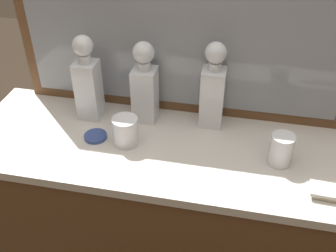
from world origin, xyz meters
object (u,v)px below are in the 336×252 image
at_px(crystal_decanter_far_right, 88,86).
at_px(crystal_decanter_right, 145,90).
at_px(crystal_tumbler_front, 281,151).
at_px(crystal_tumbler_far_right, 126,132).
at_px(porcelain_dish, 96,136).
at_px(crystal_decanter_center, 213,93).

bearing_deg(crystal_decanter_far_right, crystal_decanter_right, 7.28).
distance_m(crystal_decanter_right, crystal_tumbler_front, 0.50).
bearing_deg(crystal_tumbler_far_right, porcelain_dish, 178.51).
xyz_separation_m(crystal_decanter_center, crystal_tumbler_front, (0.24, -0.17, -0.08)).
xyz_separation_m(crystal_decanter_far_right, porcelain_dish, (0.06, -0.12, -0.12)).
height_order(crystal_decanter_far_right, crystal_tumbler_far_right, crystal_decanter_far_right).
relative_size(crystal_decanter_center, crystal_tumbler_front, 2.98).
bearing_deg(crystal_tumbler_front, porcelain_dish, 179.77).
distance_m(crystal_tumbler_front, crystal_tumbler_far_right, 0.50).
xyz_separation_m(crystal_tumbler_front, porcelain_dish, (-0.61, 0.00, -0.04)).
height_order(crystal_decanter_center, porcelain_dish, crystal_decanter_center).
distance_m(crystal_decanter_far_right, crystal_tumbler_front, 0.68).
height_order(crystal_tumbler_far_right, porcelain_dish, crystal_tumbler_far_right).
height_order(crystal_decanter_far_right, crystal_decanter_right, crystal_decanter_far_right).
height_order(crystal_tumbler_front, porcelain_dish, crystal_tumbler_front).
bearing_deg(porcelain_dish, crystal_tumbler_front, -0.23).
relative_size(crystal_tumbler_far_right, porcelain_dish, 1.24).
bearing_deg(crystal_tumbler_front, crystal_decanter_center, 144.59).
xyz_separation_m(crystal_decanter_right, crystal_tumbler_far_right, (-0.03, -0.15, -0.08)).
distance_m(crystal_tumbler_front, porcelain_dish, 0.61).
relative_size(crystal_decanter_right, porcelain_dish, 3.84).
bearing_deg(porcelain_dish, crystal_decanter_far_right, 115.23).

